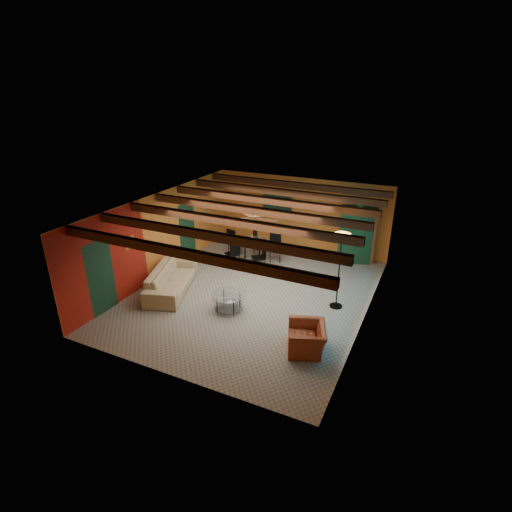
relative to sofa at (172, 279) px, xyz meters
The scene contains 11 objects.
room 3.20m from the sofa, 21.98° to the left, with size 6.52×8.01×2.71m.
sofa is the anchor object (origin of this frame).
armchair 4.74m from the sofa, 13.15° to the right, with size 0.98×0.85×0.64m, color maroon.
coffee_table 2.14m from the sofa, ahead, with size 0.96×0.96×0.49m, color silver, non-canonical shape.
dining_table 3.25m from the sofa, 67.66° to the left, with size 2.02×2.02×1.05m, color silver, non-canonical shape.
armoire 6.42m from the sofa, 45.04° to the left, with size 1.09×0.54×1.91m, color brown.
floor_lamp 4.93m from the sofa, 13.84° to the left, with size 0.45×0.45×2.18m, color black, non-canonical shape.
ceiling_fan 3.17m from the sofa, 19.58° to the left, with size 1.50×1.50×0.44m, color #472614, non-canonical shape.
painting 5.15m from the sofa, 73.49° to the left, with size 1.05×0.03×0.65m, color black.
potted_plant 6.63m from the sofa, 45.04° to the left, with size 0.40×0.34×0.44m, color #26661E.
vase 3.34m from the sofa, 67.66° to the left, with size 0.18×0.18×0.19m, color orange.
Camera 1 is at (4.53, -9.36, 5.71)m, focal length 27.88 mm.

